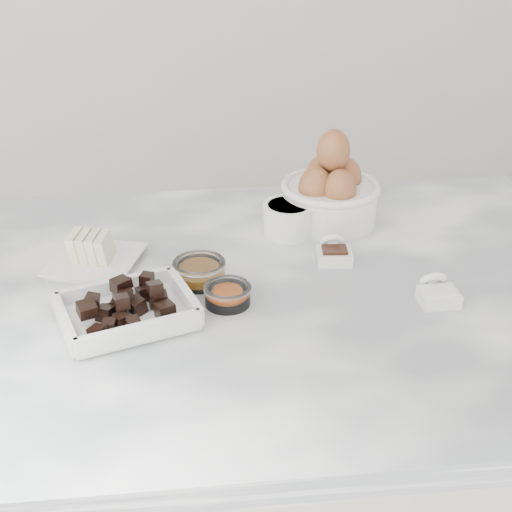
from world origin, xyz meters
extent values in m
cube|color=beige|center=(0.00, 0.00, 0.45)|extent=(1.10, 0.70, 0.90)
cube|color=white|center=(0.00, 0.00, 0.92)|extent=(1.20, 0.80, 0.04)
cube|color=white|center=(-0.18, -0.07, 0.95)|extent=(0.21, 0.18, 0.01)
cube|color=white|center=(-0.24, 0.10, 0.95)|extent=(0.15, 0.15, 0.01)
cube|color=white|center=(-0.24, 0.10, 0.95)|extent=(0.17, 0.17, 0.00)
cylinder|color=white|center=(0.10, 0.18, 0.97)|extent=(0.09, 0.09, 0.06)
cylinder|color=white|center=(0.10, 0.18, 0.99)|extent=(0.08, 0.08, 0.01)
cylinder|color=white|center=(0.18, 0.23, 0.97)|extent=(0.18, 0.18, 0.07)
torus|color=white|center=(0.18, 0.23, 1.01)|extent=(0.18, 0.18, 0.02)
ellipsoid|color=#9F5D33|center=(0.22, 0.24, 1.01)|extent=(0.06, 0.06, 0.08)
ellipsoid|color=#9F5D33|center=(0.14, 0.22, 1.01)|extent=(0.06, 0.06, 0.08)
ellipsoid|color=#9F5D33|center=(0.18, 0.27, 1.01)|extent=(0.06, 0.06, 0.08)
ellipsoid|color=#9F5D33|center=(0.17, 0.19, 1.01)|extent=(0.06, 0.06, 0.08)
ellipsoid|color=#9F5D33|center=(0.18, 0.23, 1.08)|extent=(0.06, 0.06, 0.08)
cylinder|color=white|center=(-0.07, 0.03, 0.96)|extent=(0.08, 0.08, 0.03)
torus|color=white|center=(-0.07, 0.03, 0.97)|extent=(0.09, 0.09, 0.01)
cylinder|color=orange|center=(-0.07, 0.03, 0.95)|extent=(0.06, 0.06, 0.01)
cylinder|color=white|center=(-0.03, -0.04, 0.95)|extent=(0.07, 0.07, 0.03)
torus|color=white|center=(-0.03, -0.04, 0.97)|extent=(0.07, 0.07, 0.01)
ellipsoid|color=#FF6A07|center=(-0.03, -0.04, 0.96)|extent=(0.05, 0.05, 0.02)
cube|color=white|center=(0.15, 0.07, 0.95)|extent=(0.06, 0.05, 0.02)
cube|color=black|center=(0.15, 0.07, 0.96)|extent=(0.04, 0.04, 0.00)
torus|color=white|center=(0.16, 0.10, 0.96)|extent=(0.05, 0.04, 0.04)
cube|color=white|center=(0.28, -0.08, 0.95)|extent=(0.06, 0.05, 0.02)
cube|color=white|center=(0.28, -0.08, 0.96)|extent=(0.04, 0.03, 0.00)
torus|color=white|center=(0.28, -0.05, 0.96)|extent=(0.04, 0.03, 0.04)
camera|label=1|loc=(-0.09, -0.95, 1.51)|focal=50.00mm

